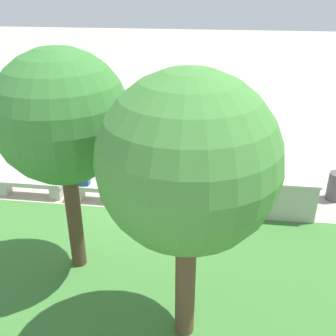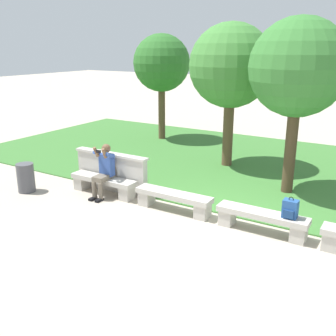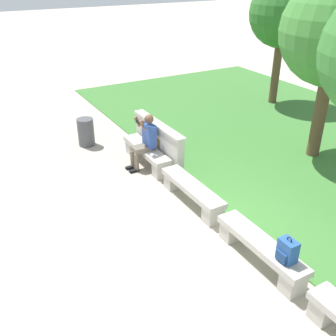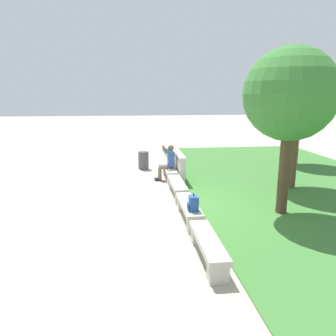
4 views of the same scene
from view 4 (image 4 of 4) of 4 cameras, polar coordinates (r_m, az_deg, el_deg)
The scene contains 13 objects.
ground_plane at distance 9.45m, azimuth 2.52°, elevation -6.69°, with size 80.00×80.00×0.00m, color #B2A593.
grass_strip at distance 11.00m, azimuth 25.77°, elevation -5.09°, with size 20.07×8.00×0.03m, color #3D7533.
bench_main at distance 12.32m, azimuth 0.26°, elevation -0.59°, with size 1.85×0.40×0.45m.
bench_near at distance 10.34m, azimuth 1.63°, elevation -3.23°, with size 1.85×0.40×0.45m.
bench_mid at distance 8.39m, azimuth 3.66°, elevation -7.12°, with size 1.85×0.40×0.45m.
bench_far at distance 6.52m, azimuth 6.96°, elevation -13.27°, with size 1.85×0.40×0.45m.
backrest_wall_with_plaque at distance 12.32m, azimuth 1.83°, elevation 0.44°, with size 2.20×0.24×1.01m.
person_photographer at distance 12.11m, azimuth -0.04°, elevation 1.29°, with size 0.48×0.73×1.32m.
backpack at distance 7.78m, azimuth 4.40°, elevation -6.18°, with size 0.28×0.24×0.43m.
tree_behind_wall at distance 15.81m, azimuth 21.97°, elevation 11.24°, with size 2.19×2.19×4.09m.
tree_left_background at distance 11.55m, azimuth 21.64°, elevation 11.40°, with size 2.48×2.48×4.31m.
tree_right_background at distance 8.88m, azimuth 20.51°, elevation 11.77°, with size 2.35×2.35×4.32m.
trash_bin at distance 14.02m, azimuth -4.29°, elevation 1.35°, with size 0.44×0.44×0.75m, color #4C4C51.
Camera 4 is at (8.79, -1.43, 3.15)m, focal length 35.00 mm.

